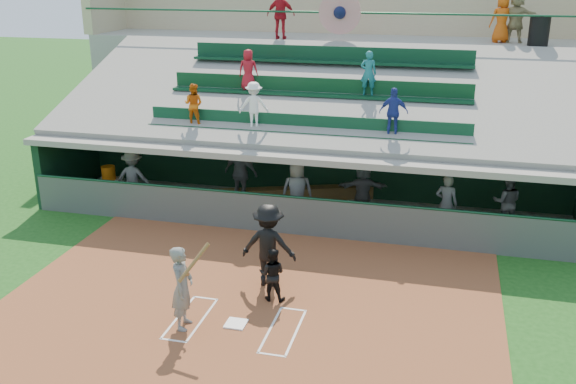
% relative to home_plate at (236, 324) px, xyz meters
% --- Properties ---
extents(ground, '(100.00, 100.00, 0.00)m').
position_rel_home_plate_xyz_m(ground, '(0.00, 0.00, -0.04)').
color(ground, '#194A15').
rests_on(ground, ground).
extents(dirt_slab, '(11.00, 9.00, 0.02)m').
position_rel_home_plate_xyz_m(dirt_slab, '(0.00, 0.50, -0.03)').
color(dirt_slab, brown).
rests_on(dirt_slab, ground).
extents(home_plate, '(0.43, 0.43, 0.03)m').
position_rel_home_plate_xyz_m(home_plate, '(0.00, 0.00, 0.00)').
color(home_plate, white).
rests_on(home_plate, dirt_slab).
extents(batters_box_chalk, '(2.65, 1.85, 0.01)m').
position_rel_home_plate_xyz_m(batters_box_chalk, '(0.00, 0.00, -0.01)').
color(batters_box_chalk, white).
rests_on(batters_box_chalk, dirt_slab).
extents(dugout_floor, '(16.00, 3.50, 0.04)m').
position_rel_home_plate_xyz_m(dugout_floor, '(0.00, 6.75, -0.02)').
color(dugout_floor, gray).
rests_on(dugout_floor, ground).
extents(concourse_slab, '(20.00, 3.00, 4.60)m').
position_rel_home_plate_xyz_m(concourse_slab, '(0.00, 13.50, 2.26)').
color(concourse_slab, gray).
rests_on(concourse_slab, ground).
extents(grandstand, '(20.40, 10.40, 7.80)m').
position_rel_home_plate_xyz_m(grandstand, '(-0.01, 10.51, 2.23)').
color(grandstand, '#4F544F').
rests_on(grandstand, ground).
extents(batter_at_plate, '(0.88, 0.77, 1.95)m').
position_rel_home_plate_xyz_m(batter_at_plate, '(-1.02, -0.33, 0.90)').
color(batter_at_plate, '#5F615C').
rests_on(batter_at_plate, dirt_slab).
extents(catcher, '(0.63, 0.50, 1.24)m').
position_rel_home_plate_xyz_m(catcher, '(0.45, 1.24, 0.60)').
color(catcher, black).
rests_on(catcher, dirt_slab).
extents(home_umpire, '(1.31, 0.78, 1.99)m').
position_rel_home_plate_xyz_m(home_umpire, '(0.17, 1.95, 0.98)').
color(home_umpire, black).
rests_on(home_umpire, dirt_slab).
extents(dugout_bench, '(12.88, 5.11, 0.41)m').
position_rel_home_plate_xyz_m(dugout_bench, '(0.13, 7.95, 0.21)').
color(dugout_bench, olive).
rests_on(dugout_bench, dugout_floor).
extents(white_table, '(0.85, 0.74, 0.63)m').
position_rel_home_plate_xyz_m(white_table, '(-6.37, 6.48, 0.32)').
color(white_table, white).
rests_on(white_table, dugout_floor).
extents(water_cooler, '(0.44, 0.44, 0.44)m').
position_rel_home_plate_xyz_m(water_cooler, '(-6.43, 6.41, 0.85)').
color(water_cooler, orange).
rests_on(water_cooler, white_table).
extents(dugout_player_a, '(1.21, 0.75, 1.80)m').
position_rel_home_plate_xyz_m(dugout_player_a, '(-5.33, 5.98, 0.91)').
color(dugout_player_a, '#555853').
rests_on(dugout_player_a, dugout_floor).
extents(dugout_player_b, '(1.24, 0.74, 1.97)m').
position_rel_home_plate_xyz_m(dugout_player_b, '(-2.16, 7.02, 0.99)').
color(dugout_player_b, '#5B5D58').
rests_on(dugout_player_b, dugout_floor).
extents(dugout_player_c, '(1.03, 0.80, 1.85)m').
position_rel_home_plate_xyz_m(dugout_player_c, '(-0.09, 5.95, 0.93)').
color(dugout_player_c, '#61635D').
rests_on(dugout_player_c, dugout_floor).
extents(dugout_player_d, '(1.54, 0.73, 1.60)m').
position_rel_home_plate_xyz_m(dugout_player_d, '(1.69, 6.96, 0.80)').
color(dugout_player_d, '#565954').
rests_on(dugout_player_d, dugout_floor).
extents(dugout_player_e, '(0.68, 0.51, 1.68)m').
position_rel_home_plate_xyz_m(dugout_player_e, '(4.13, 6.15, 0.85)').
color(dugout_player_e, '#61635D').
rests_on(dugout_player_e, dugout_floor).
extents(dugout_player_f, '(0.80, 0.62, 1.62)m').
position_rel_home_plate_xyz_m(dugout_player_f, '(5.80, 6.82, 0.81)').
color(dugout_player_f, '#5A5C57').
rests_on(dugout_player_f, dugout_floor).
extents(trash_bin, '(0.67, 0.67, 1.01)m').
position_rel_home_plate_xyz_m(trash_bin, '(6.73, 12.30, 5.07)').
color(trash_bin, black).
rests_on(trash_bin, concourse_slab).
extents(concourse_staff_a, '(1.05, 0.47, 1.76)m').
position_rel_home_plate_xyz_m(concourse_staff_a, '(-2.22, 12.22, 5.45)').
color(concourse_staff_a, red).
rests_on(concourse_staff_a, concourse_slab).
extents(concourse_staff_b, '(0.89, 0.70, 1.61)m').
position_rel_home_plate_xyz_m(concourse_staff_b, '(5.54, 13.04, 5.37)').
color(concourse_staff_b, '#D3500C').
rests_on(concourse_staff_b, concourse_slab).
extents(concourse_staff_c, '(1.61, 0.54, 1.72)m').
position_rel_home_plate_xyz_m(concourse_staff_c, '(6.01, 13.10, 5.43)').
color(concourse_staff_c, tan).
rests_on(concourse_staff_c, concourse_slab).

